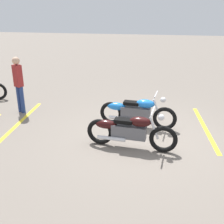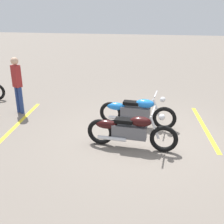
# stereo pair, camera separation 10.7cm
# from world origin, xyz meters

# --- Properties ---
(ground_plane) EXTENTS (60.00, 60.00, 0.00)m
(ground_plane) POSITION_xyz_m (0.00, 0.00, 0.00)
(ground_plane) COLOR slate
(motorcycle_bright_foreground) EXTENTS (2.23, 0.62, 1.04)m
(motorcycle_bright_foreground) POSITION_xyz_m (0.30, -0.66, 0.46)
(motorcycle_bright_foreground) COLOR black
(motorcycle_bright_foreground) RESTS_ON ground
(motorcycle_dark_foreground) EXTENTS (2.23, 0.62, 1.04)m
(motorcycle_dark_foreground) POSITION_xyz_m (0.31, 0.66, 0.46)
(motorcycle_dark_foreground) COLOR black
(motorcycle_dark_foreground) RESTS_ON ground
(bystander_near_row) EXTENTS (0.32, 0.29, 1.81)m
(bystander_near_row) POSITION_xyz_m (4.10, -1.09, 1.01)
(bystander_near_row) COLOR navy
(bystander_near_row) RESTS_ON ground
(parking_stripe_near) EXTENTS (0.43, 3.20, 0.01)m
(parking_stripe_near) POSITION_xyz_m (-1.69, -0.95, 0.00)
(parking_stripe_near) COLOR yellow
(parking_stripe_near) RESTS_ON ground
(parking_stripe_mid) EXTENTS (0.43, 3.20, 0.01)m
(parking_stripe_mid) POSITION_xyz_m (3.74, -0.39, 0.00)
(parking_stripe_mid) COLOR yellow
(parking_stripe_mid) RESTS_ON ground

